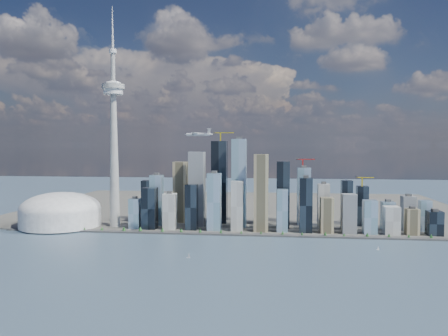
# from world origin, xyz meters

# --- Properties ---
(ground) EXTENTS (4000.00, 4000.00, 0.00)m
(ground) POSITION_xyz_m (0.00, 0.00, 0.00)
(ground) COLOR #384C63
(ground) RESTS_ON ground
(seawall) EXTENTS (1100.00, 22.00, 4.00)m
(seawall) POSITION_xyz_m (0.00, 250.00, 2.00)
(seawall) COLOR #383838
(seawall) RESTS_ON ground
(land) EXTENTS (1400.00, 900.00, 3.00)m
(land) POSITION_xyz_m (0.00, 700.00, 1.50)
(land) COLOR #4C4C47
(land) RESTS_ON ground
(shoreline_trees) EXTENTS (960.53, 7.20, 8.80)m
(shoreline_trees) POSITION_xyz_m (0.00, 250.00, 8.78)
(shoreline_trees) COLOR #3F2D1E
(shoreline_trees) RESTS_ON seawall
(skyscraper_cluster) EXTENTS (736.00, 142.00, 242.80)m
(skyscraper_cluster) POSITION_xyz_m (59.62, 336.82, 75.01)
(skyscraper_cluster) COLOR black
(skyscraper_cluster) RESTS_ON land
(needle_tower) EXTENTS (56.00, 56.00, 550.50)m
(needle_tower) POSITION_xyz_m (-300.00, 310.00, 235.84)
(needle_tower) COLOR gray
(needle_tower) RESTS_ON land
(dome_stadium) EXTENTS (200.00, 200.00, 86.00)m
(dome_stadium) POSITION_xyz_m (-440.00, 300.00, 39.44)
(dome_stadium) COLOR #BABABA
(dome_stadium) RESTS_ON land
(airplane) EXTENTS (62.19, 55.17, 15.17)m
(airplane) POSITION_xyz_m (-57.50, 162.31, 232.71)
(airplane) COLOR silver
(airplane) RESTS_ON ground
(sailboat_west) EXTENTS (7.76, 3.61, 10.76)m
(sailboat_west) POSITION_xyz_m (-54.42, 35.87, 3.45)
(sailboat_west) COLOR white
(sailboat_west) RESTS_ON ground
(sailboat_east) EXTENTS (6.21, 2.14, 8.59)m
(sailboat_east) POSITION_xyz_m (309.11, 140.87, 2.75)
(sailboat_east) COLOR white
(sailboat_east) RESTS_ON ground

